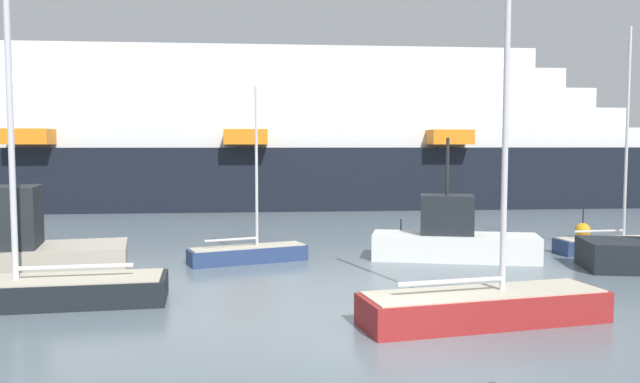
{
  "coord_description": "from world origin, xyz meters",
  "views": [
    {
      "loc": [
        -4.54,
        -13.83,
        4.73
      ],
      "look_at": [
        0.0,
        12.17,
        2.79
      ],
      "focal_mm": 35.89,
      "sensor_mm": 36.0,
      "label": 1
    }
  ],
  "objects_px": {
    "sailboat_1": "(248,252)",
    "channel_buoy_2": "(401,245)",
    "sailboat_3": "(37,287)",
    "sailboat_2": "(615,242)",
    "cruise_ship": "(152,139)",
    "sailboat_0": "(484,303)",
    "fishing_boat_1": "(452,238)",
    "channel_buoy_0": "(583,230)"
  },
  "relations": [
    {
      "from": "cruise_ship",
      "to": "sailboat_3",
      "type": "bearing_deg",
      "value": -86.98
    },
    {
      "from": "channel_buoy_2",
      "to": "sailboat_3",
      "type": "bearing_deg",
      "value": -151.34
    },
    {
      "from": "sailboat_1",
      "to": "channel_buoy_0",
      "type": "height_order",
      "value": "sailboat_1"
    },
    {
      "from": "sailboat_0",
      "to": "sailboat_1",
      "type": "xyz_separation_m",
      "value": [
        -5.63,
        9.92,
        -0.14
      ]
    },
    {
      "from": "sailboat_3",
      "to": "fishing_boat_1",
      "type": "relative_size",
      "value": 1.61
    },
    {
      "from": "sailboat_1",
      "to": "channel_buoy_2",
      "type": "xyz_separation_m",
      "value": [
        6.85,
        1.5,
        -0.12
      ]
    },
    {
      "from": "channel_buoy_0",
      "to": "cruise_ship",
      "type": "distance_m",
      "value": 31.88
    },
    {
      "from": "sailboat_3",
      "to": "channel_buoy_2",
      "type": "bearing_deg",
      "value": -151.65
    },
    {
      "from": "channel_buoy_2",
      "to": "cruise_ship",
      "type": "height_order",
      "value": "cruise_ship"
    },
    {
      "from": "sailboat_0",
      "to": "channel_buoy_2",
      "type": "bearing_deg",
      "value": 78.59
    },
    {
      "from": "sailboat_2",
      "to": "channel_buoy_2",
      "type": "relative_size",
      "value": 6.77
    },
    {
      "from": "sailboat_2",
      "to": "channel_buoy_0",
      "type": "bearing_deg",
      "value": 74.36
    },
    {
      "from": "sailboat_1",
      "to": "sailboat_3",
      "type": "xyz_separation_m",
      "value": [
        -6.56,
        -5.83,
        0.13
      ]
    },
    {
      "from": "sailboat_1",
      "to": "channel_buoy_0",
      "type": "distance_m",
      "value": 17.61
    },
    {
      "from": "channel_buoy_0",
      "to": "sailboat_3",
      "type": "bearing_deg",
      "value": -157.81
    },
    {
      "from": "fishing_boat_1",
      "to": "cruise_ship",
      "type": "xyz_separation_m",
      "value": [
        -14.13,
        26.29,
        4.28
      ]
    },
    {
      "from": "sailboat_3",
      "to": "channel_buoy_0",
      "type": "relative_size",
      "value": 7.23
    },
    {
      "from": "channel_buoy_0",
      "to": "channel_buoy_2",
      "type": "height_order",
      "value": "channel_buoy_0"
    },
    {
      "from": "sailboat_2",
      "to": "channel_buoy_0",
      "type": "xyz_separation_m",
      "value": [
        1.25,
        4.41,
        -0.1
      ]
    },
    {
      "from": "fishing_boat_1",
      "to": "channel_buoy_2",
      "type": "xyz_separation_m",
      "value": [
        -1.47,
        2.37,
        -0.61
      ]
    },
    {
      "from": "sailboat_1",
      "to": "sailboat_3",
      "type": "height_order",
      "value": "sailboat_3"
    },
    {
      "from": "channel_buoy_0",
      "to": "cruise_ship",
      "type": "xyz_separation_m",
      "value": [
        -22.98,
        21.58,
        4.79
      ]
    },
    {
      "from": "sailboat_0",
      "to": "fishing_boat_1",
      "type": "bearing_deg",
      "value": 68.12
    },
    {
      "from": "sailboat_1",
      "to": "cruise_ship",
      "type": "bearing_deg",
      "value": 88.6
    },
    {
      "from": "sailboat_2",
      "to": "channel_buoy_0",
      "type": "relative_size",
      "value": 6.3
    },
    {
      "from": "sailboat_1",
      "to": "cruise_ship",
      "type": "relative_size",
      "value": 0.08
    },
    {
      "from": "sailboat_2",
      "to": "channel_buoy_2",
      "type": "xyz_separation_m",
      "value": [
        -9.08,
        2.06,
        -0.2
      ]
    },
    {
      "from": "sailboat_0",
      "to": "sailboat_1",
      "type": "relative_size",
      "value": 1.47
    },
    {
      "from": "sailboat_2",
      "to": "sailboat_3",
      "type": "bearing_deg",
      "value": -166.63
    },
    {
      "from": "sailboat_0",
      "to": "sailboat_3",
      "type": "xyz_separation_m",
      "value": [
        -12.19,
        4.09,
        -0.01
      ]
    },
    {
      "from": "sailboat_2",
      "to": "cruise_ship",
      "type": "bearing_deg",
      "value": 130.08
    },
    {
      "from": "fishing_boat_1",
      "to": "cruise_ship",
      "type": "distance_m",
      "value": 30.15
    },
    {
      "from": "sailboat_1",
      "to": "channel_buoy_2",
      "type": "relative_size",
      "value": 4.87
    },
    {
      "from": "fishing_boat_1",
      "to": "channel_buoy_0",
      "type": "relative_size",
      "value": 4.49
    },
    {
      "from": "sailboat_2",
      "to": "channel_buoy_2",
      "type": "height_order",
      "value": "sailboat_2"
    },
    {
      "from": "sailboat_0",
      "to": "sailboat_2",
      "type": "bearing_deg",
      "value": 36.96
    },
    {
      "from": "sailboat_1",
      "to": "sailboat_0",
      "type": "bearing_deg",
      "value": -74.68
    },
    {
      "from": "sailboat_0",
      "to": "sailboat_1",
      "type": "distance_m",
      "value": 11.41
    },
    {
      "from": "sailboat_2",
      "to": "cruise_ship",
      "type": "distance_m",
      "value": 34.2
    },
    {
      "from": "channel_buoy_0",
      "to": "channel_buoy_2",
      "type": "xyz_separation_m",
      "value": [
        -10.33,
        -2.35,
        -0.11
      ]
    },
    {
      "from": "sailboat_3",
      "to": "cruise_ship",
      "type": "relative_size",
      "value": 0.14
    },
    {
      "from": "sailboat_2",
      "to": "channel_buoy_2",
      "type": "bearing_deg",
      "value": 167.41
    }
  ]
}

